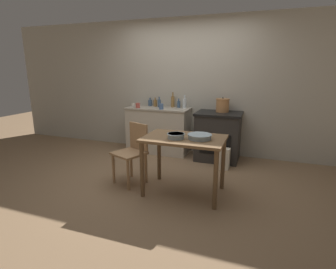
# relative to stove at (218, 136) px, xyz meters

# --- Properties ---
(ground_plane) EXTENTS (14.00, 14.00, 0.00)m
(ground_plane) POSITION_rel_stove_xyz_m (-0.70, -1.24, -0.44)
(ground_plane) COLOR #896B4C
(wall_back) EXTENTS (8.00, 0.07, 2.55)m
(wall_back) POSITION_rel_stove_xyz_m (-0.70, 0.34, 0.84)
(wall_back) COLOR #B2AD9E
(wall_back) RESTS_ON ground_plane
(counter_cabinet) EXTENTS (1.23, 0.54, 0.89)m
(counter_cabinet) POSITION_rel_stove_xyz_m (-1.18, 0.05, 0.01)
(counter_cabinet) COLOR beige
(counter_cabinet) RESTS_ON ground_plane
(stove) EXTENTS (0.80, 0.65, 0.87)m
(stove) POSITION_rel_stove_xyz_m (0.00, 0.00, 0.00)
(stove) COLOR #2D2B28
(stove) RESTS_ON ground_plane
(work_table) EXTENTS (1.03, 0.68, 0.77)m
(work_table) POSITION_rel_stove_xyz_m (-0.20, -1.50, 0.21)
(work_table) COLOR brown
(work_table) RESTS_ON ground_plane
(chair) EXTENTS (0.52, 0.52, 0.86)m
(chair) POSITION_rel_stove_xyz_m (-0.99, -1.41, 0.04)
(chair) COLOR #A87F56
(chair) RESTS_ON ground_plane
(flour_sack) EXTENTS (0.23, 0.16, 0.35)m
(flour_sack) POSITION_rel_stove_xyz_m (0.16, -0.45, -0.26)
(flour_sack) COLOR beige
(flour_sack) RESTS_ON ground_plane
(stock_pot) EXTENTS (0.24, 0.24, 0.26)m
(stock_pot) POSITION_rel_stove_xyz_m (0.04, 0.08, 0.55)
(stock_pot) COLOR #B77A47
(stock_pot) RESTS_ON stove
(mixing_bowl_large) EXTENTS (0.22, 0.22, 0.07)m
(mixing_bowl_large) POSITION_rel_stove_xyz_m (-0.28, -1.60, 0.37)
(mixing_bowl_large) COLOR #93A8B2
(mixing_bowl_large) RESTS_ON work_table
(mixing_bowl_small) EXTENTS (0.30, 0.30, 0.06)m
(mixing_bowl_small) POSITION_rel_stove_xyz_m (0.01, -1.51, 0.37)
(mixing_bowl_small) COLOR #93A8B2
(mixing_bowl_small) RESTS_ON work_table
(bottle_far_left) EXTENTS (0.08, 0.08, 0.16)m
(bottle_far_left) POSITION_rel_stove_xyz_m (-1.44, 0.23, 0.51)
(bottle_far_left) COLOR #3D5675
(bottle_far_left) RESTS_ON counter_cabinet
(bottle_left) EXTENTS (0.07, 0.07, 0.18)m
(bottle_left) POSITION_rel_stove_xyz_m (-1.30, 0.19, 0.52)
(bottle_left) COLOR olive
(bottle_left) RESTS_ON counter_cabinet
(bottle_mid_left) EXTENTS (0.07, 0.07, 0.20)m
(bottle_mid_left) POSITION_rel_stove_xyz_m (-1.19, 0.13, 0.53)
(bottle_mid_left) COLOR #3D5675
(bottle_mid_left) RESTS_ON counter_cabinet
(bottle_center_left) EXTENTS (0.07, 0.07, 0.25)m
(bottle_center_left) POSITION_rel_stove_xyz_m (-0.69, 0.17, 0.55)
(bottle_center_left) COLOR silver
(bottle_center_left) RESTS_ON counter_cabinet
(bottle_center) EXTENTS (0.06, 0.06, 0.18)m
(bottle_center) POSITION_rel_stove_xyz_m (-0.82, 0.19, 0.52)
(bottle_center) COLOR #3D5675
(bottle_center) RESTS_ON counter_cabinet
(bottle_center_right) EXTENTS (0.07, 0.07, 0.29)m
(bottle_center_right) POSITION_rel_stove_xyz_m (-0.95, 0.22, 0.56)
(bottle_center_right) COLOR olive
(bottle_center_right) RESTS_ON counter_cabinet
(cup_mid_right) EXTENTS (0.07, 0.07, 0.08)m
(cup_mid_right) POSITION_rel_stove_xyz_m (-1.68, -0.03, 0.49)
(cup_mid_right) COLOR silver
(cup_mid_right) RESTS_ON counter_cabinet
(cup_right) EXTENTS (0.08, 0.08, 0.10)m
(cup_right) POSITION_rel_stove_xyz_m (-1.05, -0.12, 0.50)
(cup_right) COLOR #4C6B99
(cup_right) RESTS_ON counter_cabinet
(cup_far_right) EXTENTS (0.08, 0.08, 0.09)m
(cup_far_right) POSITION_rel_stove_xyz_m (-1.55, -0.10, 0.50)
(cup_far_right) COLOR #B74C42
(cup_far_right) RESTS_ON counter_cabinet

